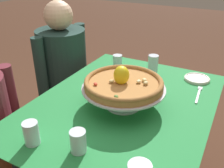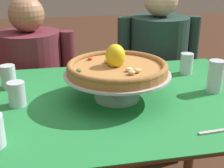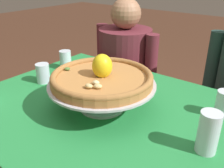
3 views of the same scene
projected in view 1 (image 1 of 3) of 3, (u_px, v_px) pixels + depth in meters
The scene contains 10 objects.
dining_table at pixel (123, 122), 1.36m from camera, with size 1.16×0.87×0.76m.
pizza_stand at pixel (123, 92), 1.25m from camera, with size 0.41×0.41×0.11m.
pizza at pixel (124, 83), 1.22m from camera, with size 0.39×0.39×0.11m.
water_glass_side_left at pixel (78, 143), 0.97m from camera, with size 0.06×0.06×0.09m.
water_glass_back_left at pixel (31, 134), 1.01m from camera, with size 0.06×0.06×0.10m.
water_glass_back_right at pixel (117, 63), 1.67m from camera, with size 0.06×0.06×0.10m.
water_glass_side_right at pixel (153, 67), 1.58m from camera, with size 0.06×0.06×0.13m.
side_plate at pixel (197, 78), 1.54m from camera, with size 0.15×0.15×0.02m.
dinner_fork at pixel (199, 94), 1.39m from camera, with size 0.20×0.03×0.01m.
diner_right at pixel (64, 78), 2.00m from camera, with size 0.52×0.39×1.17m.
Camera 1 is at (-1.02, -0.47, 1.45)m, focal length 40.43 mm.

